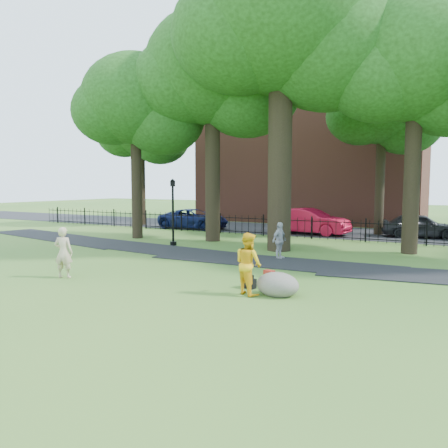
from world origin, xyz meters
The scene contains 17 objects.
ground centered at (0.00, 0.00, 0.00)m, with size 120.00×120.00×0.00m, color #336122.
footpath centered at (1.00, 3.90, 0.00)m, with size 36.00×2.60×0.03m, color black.
street centered at (0.00, 16.00, 0.00)m, with size 80.00×7.00×0.02m, color black.
iron_fence centered at (0.00, 12.00, 0.60)m, with size 44.00×0.04×1.20m.
brick_building centered at (-4.00, 24.00, 6.00)m, with size 18.00×8.00×12.00m, color brown.
big_tree centered at (0.13, 7.09, 10.14)m, with size 10.08×8.61×14.37m.
tree_row centered at (0.52, 8.40, 8.15)m, with size 26.82×7.96×12.42m.
woman centered at (-4.04, -2.13, 0.86)m, with size 0.62×0.41×1.71m, color tan.
man centered at (2.32, -1.13, 0.88)m, with size 0.86×0.67×1.77m, color #F1AE14.
pedestrian centered at (0.89, 4.82, 0.77)m, with size 0.91×0.38×1.55m, color #A09FA4.
boulder centered at (3.09, -0.85, 0.36)m, with size 1.23×0.93×0.72m, color #645E54.
lamppost centered at (-5.41, 6.04, 1.67)m, with size 0.34×0.34×3.41m.
backpack centered at (2.02, -0.47, 0.15)m, with size 0.39×0.24×0.29m, color black.
red_bag centered at (1.95, 1.26, 0.12)m, with size 0.35×0.22×0.24m, color maroon.
red_sedan centered at (-0.79, 14.04, 0.81)m, with size 1.72×4.93×1.62m, color #B30D2A.
navy_van centered at (-8.98, 13.50, 0.69)m, with size 2.29×4.96×1.38m, color #0E1646.
grey_car centered at (5.38, 15.50, 0.71)m, with size 1.69×4.19×1.43m, color black.
Camera 1 is at (7.60, -12.14, 3.13)m, focal length 35.00 mm.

